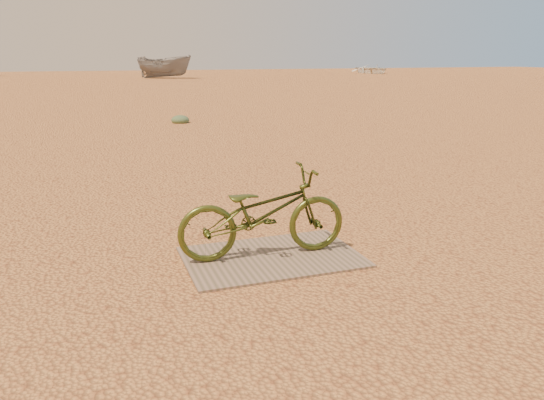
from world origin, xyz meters
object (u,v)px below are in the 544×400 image
object	(u,v)px
bicycle	(263,213)
boat_mid_right	(164,67)
plywood_board	(272,257)
boat_far_right	(373,69)

from	to	relation	value
bicycle	boat_mid_right	distance (m)	38.45
plywood_board	boat_mid_right	size ratio (longest dim) A/B	0.36
boat_far_right	boat_mid_right	bearing A→B (deg)	-177.24
plywood_board	boat_mid_right	world-z (taller)	boat_mid_right
boat_mid_right	boat_far_right	xyz separation A→B (m)	(20.48, 3.81, -0.45)
boat_far_right	bicycle	bearing A→B (deg)	-128.75
bicycle	boat_mid_right	bearing A→B (deg)	-4.43
boat_mid_right	boat_far_right	world-z (taller)	boat_mid_right
bicycle	boat_far_right	world-z (taller)	boat_far_right
plywood_board	boat_mid_right	xyz separation A→B (m)	(4.64, 38.20, 0.87)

